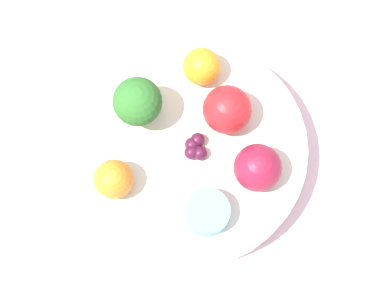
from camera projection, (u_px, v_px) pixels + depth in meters
name	position (u px, v px, depth m)	size (l,w,h in m)	color
ground_plane	(192.00, 162.00, 0.73)	(6.00, 6.00, 0.00)	gray
table_surface	(192.00, 160.00, 0.72)	(1.20, 1.20, 0.02)	silver
bowl	(192.00, 152.00, 0.69)	(0.24, 0.24, 0.04)	silver
broccoli	(138.00, 102.00, 0.65)	(0.05, 0.05, 0.06)	#8CB76B
apple_red	(226.00, 108.00, 0.66)	(0.05, 0.05, 0.05)	red
apple_green	(258.00, 168.00, 0.64)	(0.05, 0.05, 0.05)	maroon
orange_front	(114.00, 179.00, 0.64)	(0.04, 0.04, 0.04)	orange
orange_back	(202.00, 66.00, 0.68)	(0.04, 0.04, 0.04)	orange
grape_cluster	(196.00, 147.00, 0.67)	(0.03, 0.03, 0.02)	#47142D
small_cup	(207.00, 213.00, 0.64)	(0.05, 0.05, 0.02)	#66B2DB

